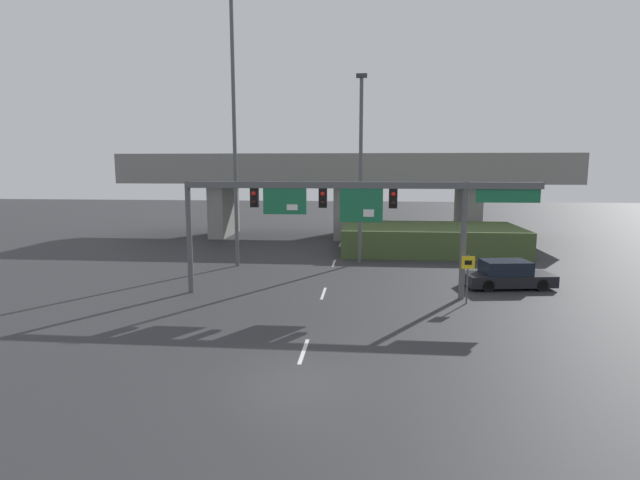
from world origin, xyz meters
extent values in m
plane|color=#2D2D30|center=(0.00, 0.00, 0.00)|extent=(160.00, 160.00, 0.00)
cube|color=silver|center=(0.00, 2.50, 0.00)|extent=(0.14, 2.40, 0.01)
cube|color=silver|center=(0.00, 10.61, 0.00)|extent=(0.14, 2.40, 0.01)
cube|color=silver|center=(0.00, 18.73, 0.00)|extent=(0.14, 2.40, 0.01)
cube|color=silver|center=(0.00, 26.84, 0.00)|extent=(0.14, 2.40, 0.01)
cylinder|color=#515456|center=(-6.82, 10.23, 2.85)|extent=(0.28, 0.28, 5.70)
cylinder|color=#515456|center=(6.82, 10.23, 2.85)|extent=(0.28, 0.28, 5.70)
cube|color=#515456|center=(1.79, 10.23, 5.54)|extent=(17.22, 0.32, 0.32)
cube|color=black|center=(-3.41, 10.23, 4.90)|extent=(0.40, 0.28, 0.95)
sphere|color=red|center=(-3.41, 10.05, 5.11)|extent=(0.22, 0.22, 0.22)
sphere|color=black|center=(-3.41, 10.05, 4.69)|extent=(0.22, 0.22, 0.22)
cube|color=black|center=(0.00, 10.23, 4.90)|extent=(0.40, 0.28, 0.95)
sphere|color=red|center=(0.00, 10.05, 5.11)|extent=(0.22, 0.22, 0.22)
sphere|color=black|center=(0.00, 10.05, 4.69)|extent=(0.22, 0.22, 0.22)
cube|color=black|center=(3.41, 10.23, 4.90)|extent=(0.40, 0.28, 0.95)
sphere|color=red|center=(3.41, 10.05, 5.11)|extent=(0.22, 0.22, 0.22)
sphere|color=black|center=(3.41, 10.05, 4.69)|extent=(0.22, 0.22, 0.22)
cube|color=#196B42|center=(-1.88, 10.13, 4.74)|extent=(2.15, 0.08, 1.28)
cube|color=white|center=(-1.50, 10.08, 4.45)|extent=(0.54, 0.03, 0.28)
cube|color=#196B42|center=(1.88, 10.13, 4.56)|extent=(2.09, 0.08, 1.63)
cube|color=white|center=(2.24, 10.08, 4.19)|extent=(0.52, 0.03, 0.36)
cube|color=#196B42|center=(8.79, 10.17, 5.06)|extent=(2.97, 0.07, 0.64)
cylinder|color=#4C4C4C|center=(6.91, 9.33, 1.17)|extent=(0.08, 0.08, 2.34)
cube|color=yellow|center=(6.91, 9.28, 1.99)|extent=(0.60, 0.03, 0.60)
cube|color=black|center=(6.91, 9.27, 1.99)|extent=(0.33, 0.01, 0.21)
cylinder|color=#515456|center=(-6.22, 17.26, 8.29)|extent=(0.24, 0.24, 16.58)
cylinder|color=#515456|center=(1.72, 18.90, 6.03)|extent=(0.24, 0.24, 12.05)
cube|color=#333333|center=(1.72, 18.90, 12.17)|extent=(0.70, 0.36, 0.24)
cube|color=gray|center=(0.00, 31.69, 5.81)|extent=(39.62, 7.38, 1.67)
cube|color=gray|center=(0.00, 28.19, 7.09)|extent=(39.62, 0.40, 0.90)
cube|color=gray|center=(-11.22, 31.69, 2.49)|extent=(1.40, 5.91, 4.98)
cube|color=gray|center=(0.00, 31.69, 2.49)|extent=(1.40, 5.91, 4.98)
cube|color=gray|center=(11.22, 31.69, 2.49)|extent=(1.40, 5.91, 4.98)
cube|color=#42562D|center=(7.00, 23.97, 0.99)|extent=(13.21, 7.35, 1.97)
cube|color=black|center=(9.74, 12.74, 0.46)|extent=(4.84, 2.51, 0.61)
cube|color=black|center=(9.56, 12.71, 1.12)|extent=(2.62, 2.01, 0.71)
cylinder|color=black|center=(11.04, 13.76, 0.32)|extent=(0.67, 0.31, 0.64)
cylinder|color=black|center=(11.28, 12.14, 0.32)|extent=(0.67, 0.31, 0.64)
cylinder|color=black|center=(8.21, 13.34, 0.32)|extent=(0.67, 0.31, 0.64)
cylinder|color=black|center=(8.45, 11.72, 0.32)|extent=(0.67, 0.31, 0.64)
camera|label=1|loc=(2.13, -14.14, 6.42)|focal=28.00mm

